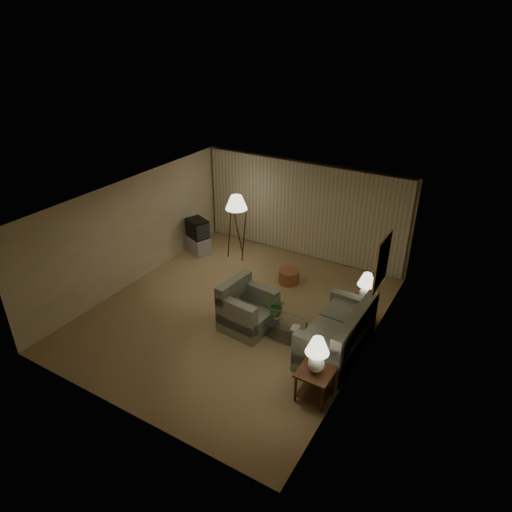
{
  "coord_description": "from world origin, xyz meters",
  "views": [
    {
      "loc": [
        4.84,
        -7.29,
        6.08
      ],
      "look_at": [
        0.19,
        0.6,
        1.24
      ],
      "focal_mm": 32.0,
      "sensor_mm": 36.0,
      "label": 1
    }
  ],
  "objects": [
    {
      "name": "side_table_near",
      "position": [
        2.65,
        -1.54,
        0.42
      ],
      "size": [
        0.6,
        0.6,
        0.6
      ],
      "color": "#381F0F",
      "rests_on": "ground"
    },
    {
      "name": "crt_tv",
      "position": [
        -2.55,
        1.98,
        0.76
      ],
      "size": [
        0.93,
        0.88,
        0.53
      ],
      "primitive_type": "cube",
      "rotation": [
        0.0,
        0.0,
        -0.4
      ],
      "color": "black",
      "rests_on": "tv_cabinet"
    },
    {
      "name": "ottoman",
      "position": [
        0.45,
        1.8,
        0.18
      ],
      "size": [
        0.65,
        0.65,
        0.35
      ],
      "primitive_type": "cylinder",
      "rotation": [
        0.0,
        0.0,
        -0.26
      ],
      "color": "#A46037",
      "rests_on": "ground"
    },
    {
      "name": "sofa",
      "position": [
        2.5,
        -0.19,
        0.43
      ],
      "size": [
        2.01,
        1.11,
        0.86
      ],
      "rotation": [
        0.0,
        0.0,
        -1.61
      ],
      "color": "gray",
      "rests_on": "ground"
    },
    {
      "name": "floor_lamp",
      "position": [
        -1.44,
        2.32,
        0.96
      ],
      "size": [
        0.6,
        0.6,
        1.84
      ],
      "color": "#381F0F",
      "rests_on": "ground"
    },
    {
      "name": "ground",
      "position": [
        0.0,
        0.0,
        0.0
      ],
      "size": [
        7.0,
        7.0,
        0.0
      ],
      "primitive_type": "plane",
      "color": "tan",
      "rests_on": "ground"
    },
    {
      "name": "table_lamp_near",
      "position": [
        2.65,
        -1.54,
        1.02
      ],
      "size": [
        0.41,
        0.41,
        0.71
      ],
      "color": "white",
      "rests_on": "side_table_near"
    },
    {
      "name": "book",
      "position": [
        1.61,
        -0.39,
        0.42
      ],
      "size": [
        0.2,
        0.25,
        0.02
      ],
      "primitive_type": "imported",
      "rotation": [
        0.0,
        0.0,
        0.12
      ],
      "color": "olive",
      "rests_on": "coffee_table"
    },
    {
      "name": "side_table_far",
      "position": [
        2.65,
        1.06,
        0.4
      ],
      "size": [
        0.52,
        0.44,
        0.6
      ],
      "color": "#381F0F",
      "rests_on": "ground"
    },
    {
      "name": "table_lamp_far",
      "position": [
        2.65,
        1.06,
        0.99
      ],
      "size": [
        0.39,
        0.39,
        0.66
      ],
      "color": "white",
      "rests_on": "side_table_far"
    },
    {
      "name": "tv_cabinet",
      "position": [
        -2.55,
        1.98,
        0.25
      ],
      "size": [
        1.02,
        0.94,
        0.5
      ],
      "primitive_type": "cube",
      "rotation": [
        0.0,
        0.0,
        -0.4
      ],
      "color": "#979799",
      "rests_on": "ground"
    },
    {
      "name": "armchair",
      "position": [
        0.55,
        -0.36,
        0.43
      ],
      "size": [
        1.22,
        1.17,
        0.87
      ],
      "rotation": [
        0.0,
        0.0,
        1.47
      ],
      "color": "gray",
      "rests_on": "ground"
    },
    {
      "name": "vase",
      "position": [
        1.21,
        -0.29,
        0.5
      ],
      "size": [
        0.2,
        0.2,
        0.17
      ],
      "primitive_type": "imported",
      "rotation": [
        0.0,
        0.0,
        0.3
      ],
      "color": "white",
      "rests_on": "coffee_table"
    },
    {
      "name": "room_shell",
      "position": [
        0.02,
        1.51,
        1.75
      ],
      "size": [
        6.04,
        7.02,
        2.72
      ],
      "color": "beige",
      "rests_on": "ground"
    },
    {
      "name": "flowers",
      "position": [
        1.21,
        -0.29,
        0.82
      ],
      "size": [
        0.42,
        0.37,
        0.47
      ],
      "primitive_type": "imported",
      "rotation": [
        0.0,
        0.0,
        -0.0
      ],
      "color": "#447835",
      "rests_on": "vase"
    },
    {
      "name": "coffee_table",
      "position": [
        1.36,
        -0.29,
        0.28
      ],
      "size": [
        1.04,
        0.56,
        0.41
      ],
      "color": "silver",
      "rests_on": "ground"
    }
  ]
}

